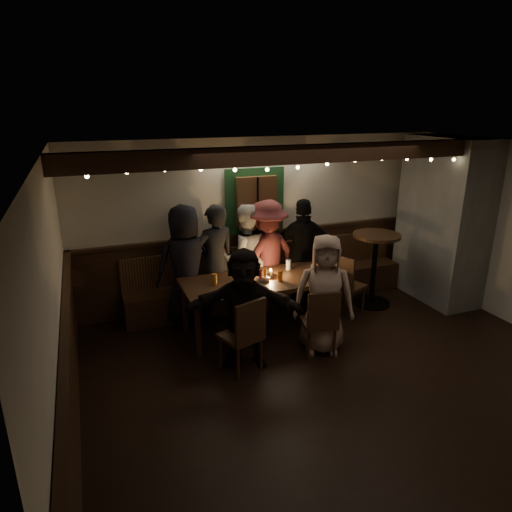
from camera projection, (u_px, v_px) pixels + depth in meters
name	position (u px, v px, depth m)	size (l,w,h in m)	color
room	(360.00, 246.00, 6.72)	(6.02, 5.01, 2.62)	black
dining_table	(261.00, 284.00, 6.28)	(2.17, 0.93, 0.94)	black
chair_near_left	(245.00, 332.00, 5.33)	(0.55, 0.55, 0.95)	black
chair_near_right	(321.00, 319.00, 5.69)	(0.49, 0.49, 0.91)	black
chair_end	(345.00, 282.00, 6.83)	(0.56, 0.56, 0.95)	black
high_top	(375.00, 260.00, 7.14)	(0.73, 0.73, 1.16)	black
person_a	(186.00, 265.00, 6.51)	(0.86, 0.56, 1.75)	black
person_b	(215.00, 262.00, 6.66)	(0.63, 0.41, 1.73)	black
person_c	(245.00, 258.00, 6.93)	(0.81, 0.63, 1.67)	beige
person_d	(267.00, 256.00, 6.95)	(1.11, 0.64, 1.72)	maroon
person_e	(303.00, 253.00, 7.11)	(1.00, 0.42, 1.71)	black
person_f	(244.00, 308.00, 5.46)	(1.38, 0.44, 1.49)	black
person_g	(324.00, 294.00, 5.75)	(0.76, 0.50, 1.56)	tan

